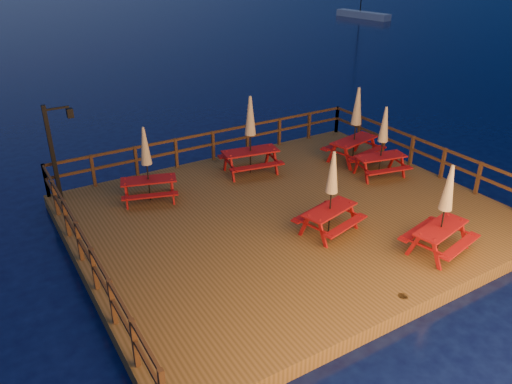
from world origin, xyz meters
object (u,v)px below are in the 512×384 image
Objects in this scene: lamp_post at (56,143)px; sailboat at (363,15)px; picnic_table_2 at (147,163)px; picnic_table_1 at (356,124)px; picnic_table_0 at (331,192)px.

lamp_post is 0.28× the size of sailboat.
picnic_table_2 is (2.20, -1.63, -0.55)m from lamp_post.
lamp_post is 1.10× the size of picnic_table_1.
picnic_table_0 is 0.87× the size of picnic_table_1.
picnic_table_0 is at bearing -33.09° from picnic_table_2.
picnic_table_1 is at bearing -139.10° from sailboat.
sailboat is 4.48× the size of picnic_table_0.
lamp_post reaches higher than picnic_table_0.
picnic_table_1 is at bearing -14.19° from lamp_post.
sailboat is 4.48× the size of picnic_table_2.
picnic_table_0 is at bearing -150.02° from picnic_table_1.
sailboat is 44.32m from picnic_table_1.
lamp_post reaches higher than picnic_table_1.
picnic_table_0 is at bearing -46.44° from lamp_post.
picnic_table_0 is 5.65m from picnic_table_2.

